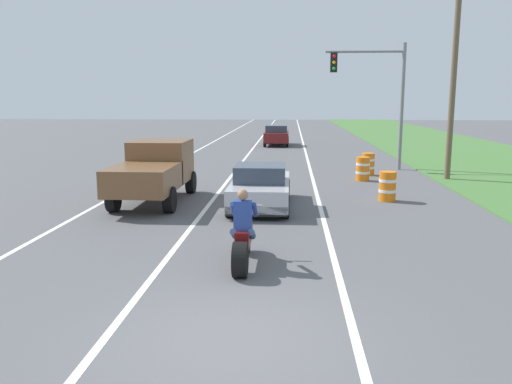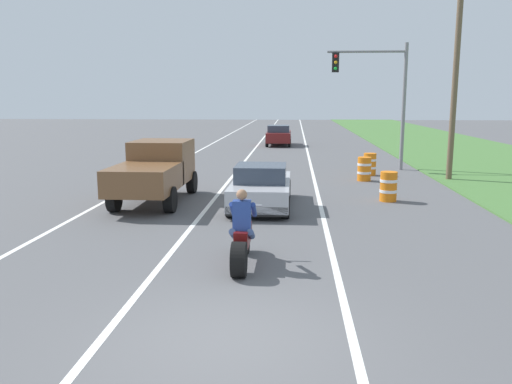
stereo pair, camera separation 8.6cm
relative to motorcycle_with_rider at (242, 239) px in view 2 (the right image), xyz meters
The scene contains 14 objects.
ground_plane 3.28m from the motorcycle_with_rider, 88.09° to the right, with size 160.00×160.00×0.00m, color #565659.
lane_stripe_left_solid 17.60m from the motorcycle_with_rider, 107.51° to the left, with size 0.14×120.00×0.01m, color white.
lane_stripe_right_solid 16.89m from the motorcycle_with_rider, 83.51° to the left, with size 0.14×120.00×0.01m, color white.
lane_stripe_centre_dashed 16.87m from the motorcycle_with_rider, 95.76° to the left, with size 0.14×120.00×0.01m, color white.
grass_verge_right 20.65m from the motorcycle_with_rider, 54.35° to the left, with size 10.00×120.00×0.06m, color #477538.
motorcycle_with_rider is the anchor object (origin of this frame).
sports_car_silver 6.03m from the motorcycle_with_rider, 89.96° to the left, with size 1.84×4.30×1.37m.
pickup_truck_left_lane_brown 7.50m from the motorcycle_with_rider, 118.35° to the left, with size 2.02×4.80×1.98m.
traffic_light_mast_near 16.49m from the motorcycle_with_rider, 71.52° to the left, with size 3.78×0.34×6.00m.
utility_pole_roadside 14.67m from the motorcycle_with_rider, 57.84° to the left, with size 0.24×0.24×8.17m, color brown.
construction_barrel_nearest 8.40m from the motorcycle_with_rider, 59.91° to the left, with size 0.58×0.58×1.00m.
construction_barrel_mid 12.34m from the motorcycle_with_rider, 71.16° to the left, with size 0.58×0.58×1.00m.
construction_barrel_far 14.03m from the motorcycle_with_rider, 71.54° to the left, with size 0.58×0.58×1.00m.
distant_car_far_ahead 28.26m from the motorcycle_with_rider, 90.24° to the left, with size 1.80×4.00×1.50m.
Camera 2 is at (0.93, -6.87, 3.39)m, focal length 36.23 mm.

